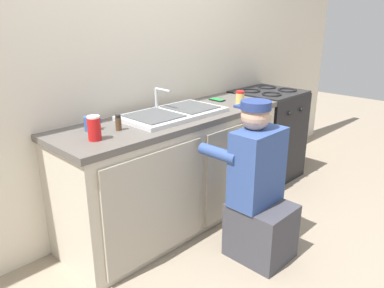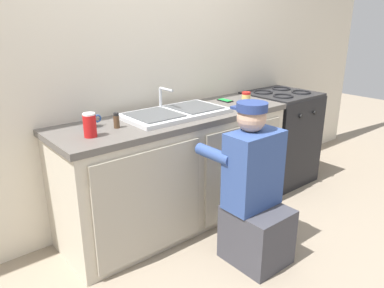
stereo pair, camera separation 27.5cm
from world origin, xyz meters
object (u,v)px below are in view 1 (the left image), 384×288
at_px(spice_bottle_pepper, 118,123).
at_px(condiment_jar, 240,99).
at_px(sink_double_basin, 173,113).
at_px(soda_cup_red, 94,128).
at_px(coffee_mug, 91,123).
at_px(cell_phone, 217,100).
at_px(plumber_person, 258,195).
at_px(stove_range, 266,134).

height_order(spice_bottle_pepper, condiment_jar, condiment_jar).
xyz_separation_m(sink_double_basin, soda_cup_red, (-0.73, -0.09, 0.06)).
bearing_deg(soda_cup_red, coffee_mug, 64.80).
xyz_separation_m(sink_double_basin, condiment_jar, (0.60, -0.18, 0.05)).
bearing_deg(soda_cup_red, cell_phone, 7.96).
distance_m(plumber_person, soda_cup_red, 1.17).
relative_size(soda_cup_red, condiment_jar, 1.19).
height_order(coffee_mug, soda_cup_red, soda_cup_red).
bearing_deg(cell_phone, condiment_jar, -96.79).
xyz_separation_m(soda_cup_red, cell_phone, (1.36, 0.19, -0.07)).
bearing_deg(soda_cup_red, condiment_jar, -3.70).
distance_m(sink_double_basin, spice_bottle_pepper, 0.51).
xyz_separation_m(spice_bottle_pepper, cell_phone, (1.14, 0.12, -0.04)).
relative_size(plumber_person, coffee_mug, 8.76).
relative_size(spice_bottle_pepper, condiment_jar, 0.82).
bearing_deg(stove_range, condiment_jar, -166.18).
relative_size(sink_double_basin, spice_bottle_pepper, 7.62).
height_order(coffee_mug, condiment_jar, condiment_jar).
relative_size(sink_double_basin, coffee_mug, 6.35).
xyz_separation_m(plumber_person, condiment_jar, (0.50, 0.57, 0.51)).
height_order(spice_bottle_pepper, soda_cup_red, soda_cup_red).
height_order(soda_cup_red, cell_phone, soda_cup_red).
bearing_deg(cell_phone, coffee_mug, 179.84).
xyz_separation_m(stove_range, cell_phone, (-0.67, 0.10, 0.45)).
xyz_separation_m(spice_bottle_pepper, coffee_mug, (-0.13, 0.13, -0.00)).
distance_m(plumber_person, spice_bottle_pepper, 1.06).
relative_size(plumber_person, spice_bottle_pepper, 10.52).
relative_size(stove_range, soda_cup_red, 6.06).
relative_size(sink_double_basin, stove_range, 0.87).
relative_size(spice_bottle_pepper, cell_phone, 0.75).
bearing_deg(stove_range, cell_phone, 171.38).
bearing_deg(sink_double_basin, stove_range, -0.10).
xyz_separation_m(cell_phone, condiment_jar, (-0.03, -0.28, 0.06)).
height_order(sink_double_basin, spice_bottle_pepper, sink_double_basin).
xyz_separation_m(sink_double_basin, spice_bottle_pepper, (-0.51, -0.02, 0.03)).
bearing_deg(coffee_mug, plumber_person, -49.00).
distance_m(spice_bottle_pepper, soda_cup_red, 0.23).
distance_m(stove_range, cell_phone, 0.82).
bearing_deg(spice_bottle_pepper, plumber_person, -49.86).
bearing_deg(spice_bottle_pepper, cell_phone, 6.20).
bearing_deg(stove_range, soda_cup_red, -177.52).
xyz_separation_m(coffee_mug, cell_phone, (1.27, -0.00, -0.04)).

